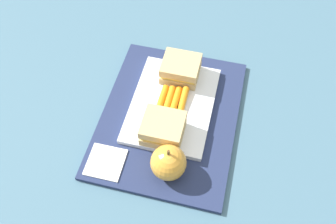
{
  "coord_description": "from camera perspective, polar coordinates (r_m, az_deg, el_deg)",
  "views": [
    {
      "loc": [
        0.41,
        0.1,
        0.65
      ],
      "look_at": [
        0.01,
        0.0,
        0.04
      ],
      "focal_mm": 39.15,
      "sensor_mm": 36.0,
      "label": 1
    }
  ],
  "objects": [
    {
      "name": "food_tray",
      "position": [
        0.78,
        0.66,
        1.16
      ],
      "size": [
        0.23,
        0.17,
        0.01
      ],
      "primitive_type": "cube",
      "color": "white",
      "rests_on": "lunchbag_mat"
    },
    {
      "name": "paper_napkin",
      "position": [
        0.72,
        -9.68,
        -7.7
      ],
      "size": [
        0.07,
        0.07,
        0.0
      ],
      "primitive_type": "cube",
      "rotation": [
        0.0,
        0.0,
        0.01
      ],
      "color": "white",
      "rests_on": "lunchbag_mat"
    },
    {
      "name": "sandwich_half_left",
      "position": [
        0.8,
        1.99,
        6.74
      ],
      "size": [
        0.07,
        0.08,
        0.04
      ],
      "color": "tan",
      "rests_on": "food_tray"
    },
    {
      "name": "sandwich_half_right",
      "position": [
        0.71,
        -0.78,
        -2.53
      ],
      "size": [
        0.07,
        0.08,
        0.04
      ],
      "color": "tan",
      "rests_on": "food_tray"
    },
    {
      "name": "lunchbag_mat",
      "position": [
        0.77,
        0.22,
        -0.78
      ],
      "size": [
        0.36,
        0.28,
        0.01
      ],
      "primitive_type": "cube",
      "color": "navy",
      "rests_on": "ground_plane"
    },
    {
      "name": "carrot_sticks_bundle",
      "position": [
        0.77,
        0.63,
        1.7
      ],
      "size": [
        0.08,
        0.06,
        0.02
      ],
      "color": "orange",
      "rests_on": "food_tray"
    },
    {
      "name": "ground_plane",
      "position": [
        0.78,
        0.22,
        -0.98
      ],
      "size": [
        2.4,
        2.4,
        0.0
      ],
      "primitive_type": "plane",
      "color": "#42667A"
    },
    {
      "name": "apple",
      "position": [
        0.68,
        0.07,
        -7.88
      ],
      "size": [
        0.07,
        0.07,
        0.08
      ],
      "color": "gold",
      "rests_on": "lunchbag_mat"
    }
  ]
}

